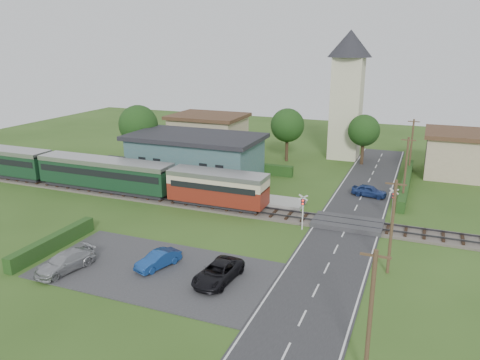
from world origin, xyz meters
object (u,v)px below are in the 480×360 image
at_px(house_east, 461,153).
at_px(car_park_blue, 158,260).
at_px(car_on_road, 369,191).
at_px(church_tower, 348,85).
at_px(house_west, 208,132).
at_px(pedestrian_near, 234,187).
at_px(car_park_silver, 65,262).
at_px(equipment_hut, 112,168).
at_px(train, 82,170).
at_px(station_building, 195,156).
at_px(crossing_signal_near, 303,207).
at_px(crossing_signal_far, 393,200).
at_px(pedestrian_far, 110,174).
at_px(car_park_dark, 218,273).

bearing_deg(house_east, car_park_blue, -121.19).
xyz_separation_m(house_east, car_on_road, (-9.27, -12.80, -2.12)).
height_order(church_tower, house_west, church_tower).
bearing_deg(pedestrian_near, car_park_silver, 100.12).
xyz_separation_m(equipment_hut, train, (-1.69, -3.20, 0.43)).
height_order(car_on_road, car_park_blue, car_on_road).
height_order(station_building, car_park_blue, station_building).
distance_m(station_building, church_tower, 23.89).
bearing_deg(crossing_signal_near, train, 174.73).
bearing_deg(crossing_signal_far, pedestrian_far, 179.82).
bearing_deg(car_park_blue, train, 162.15).
xyz_separation_m(house_west, crossing_signal_near, (21.40, -25.41, -0.65)).
bearing_deg(car_on_road, train, 114.83).
bearing_deg(equipment_hut, car_park_blue, -45.49).
relative_size(station_building, car_on_road, 4.36).
relative_size(car_park_blue, car_park_dark, 0.78).
height_order(station_building, house_east, house_east).
relative_size(car_on_road, car_park_silver, 0.80).
distance_m(crossing_signal_near, pedestrian_far, 24.70).
relative_size(car_park_blue, car_park_silver, 0.79).
bearing_deg(equipment_hut, car_park_silver, -61.94).
height_order(equipment_hut, car_on_road, equipment_hut).
xyz_separation_m(train, house_east, (39.69, 22.00, 0.62)).
height_order(church_tower, car_park_blue, church_tower).
relative_size(church_tower, house_west, 1.63).
height_order(house_west, pedestrian_far, house_west).
height_order(equipment_hut, car_park_dark, equipment_hut).
height_order(crossing_signal_near, car_park_dark, crossing_signal_near).
bearing_deg(car_park_silver, pedestrian_near, 88.92).
bearing_deg(car_park_silver, car_park_blue, 38.94).
distance_m(car_park_dark, pedestrian_near, 18.28).
relative_size(crossing_signal_far, car_on_road, 0.89).
relative_size(church_tower, car_on_road, 4.80).
relative_size(train, car_on_road, 11.78).
bearing_deg(house_east, station_building, -156.56).
relative_size(crossing_signal_far, car_park_silver, 0.71).
height_order(car_park_blue, pedestrian_near, pedestrian_near).
height_order(house_east, pedestrian_far, house_east).
xyz_separation_m(house_east, car_park_dark, (-16.58, -35.81, -2.07)).
xyz_separation_m(house_east, car_park_silver, (-27.50, -38.50, -2.05)).
distance_m(train, pedestrian_far, 3.25).
bearing_deg(church_tower, crossing_signal_far, -69.98).
height_order(car_park_dark, pedestrian_far, pedestrian_far).
distance_m(house_east, crossing_signal_far, 20.64).
bearing_deg(pedestrian_far, pedestrian_near, -65.14).
xyz_separation_m(equipment_hut, car_park_silver, (10.50, -19.70, -1.00)).
relative_size(church_tower, crossing_signal_far, 5.37).
bearing_deg(train, car_park_dark, -30.86).
distance_m(church_tower, pedestrian_near, 25.47).
xyz_separation_m(station_building, pedestrian_near, (7.38, -5.56, -1.50)).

